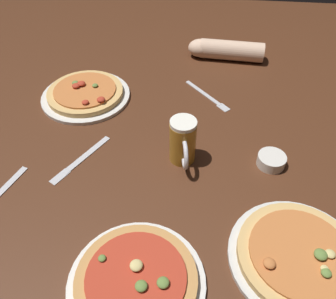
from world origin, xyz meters
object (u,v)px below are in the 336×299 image
knife_right (81,159)px  pizza_plate_far (86,94)px  beer_mug_dark (183,142)px  ramekin_sauce (271,160)px  diner_arm (223,50)px  pizza_plate_near (299,256)px  fork_left (208,96)px  pizza_plate_side (136,281)px

knife_right → pizza_plate_far: bearing=102.9°
pizza_plate_far → beer_mug_dark: 0.45m
ramekin_sauce → diner_arm: diner_arm is taller
knife_right → pizza_plate_near: bearing=-23.9°
beer_mug_dark → knife_right: beer_mug_dark is taller
pizza_plate_near → diner_arm: (-0.16, 0.87, 0.02)m
pizza_plate_far → diner_arm: bearing=34.1°
fork_left → beer_mug_dark: bearing=-101.7°
pizza_plate_side → ramekin_sauce: bearing=50.5°
pizza_plate_near → knife_right: bearing=156.1°
pizza_plate_far → ramekin_sauce: size_ratio=3.85×
pizza_plate_side → fork_left: size_ratio=1.69×
diner_arm → pizza_plate_side: bearing=-100.8°
pizza_plate_side → ramekin_sauce: size_ratio=3.70×
pizza_plate_side → diner_arm: size_ratio=0.98×
fork_left → knife_right: (-0.36, -0.35, 0.00)m
pizza_plate_far → fork_left: bearing=7.0°
ramekin_sauce → pizza_plate_far: bearing=157.1°
beer_mug_dark → fork_left: bearing=78.3°
pizza_plate_far → diner_arm: 0.58m
pizza_plate_side → pizza_plate_far: bearing=114.4°
diner_arm → beer_mug_dark: bearing=-101.3°
beer_mug_dark → ramekin_sauce: (0.25, 0.01, -0.05)m
beer_mug_dark → fork_left: 0.33m
pizza_plate_near → pizza_plate_side: same height
pizza_plate_near → beer_mug_dark: (-0.28, 0.29, 0.05)m
pizza_plate_side → knife_right: size_ratio=1.42×
pizza_plate_near → ramekin_sauce: bearing=95.7°
fork_left → knife_right: same height
pizza_plate_side → diner_arm: diner_arm is taller
ramekin_sauce → fork_left: size_ratio=0.46×
pizza_plate_far → beer_mug_dark: size_ratio=2.23×
pizza_plate_side → beer_mug_dark: (0.07, 0.38, 0.05)m
pizza_plate_far → beer_mug_dark: bearing=-36.3°
pizza_plate_near → fork_left: pizza_plate_near is taller
beer_mug_dark → pizza_plate_near: bearing=-45.6°
fork_left → diner_arm: size_ratio=0.58×
ramekin_sauce → diner_arm: 0.60m
ramekin_sauce → knife_right: (-0.54, -0.04, -0.01)m
knife_right → ramekin_sauce: bearing=4.2°
knife_right → diner_arm: 0.74m
fork_left → knife_right: size_ratio=0.84×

